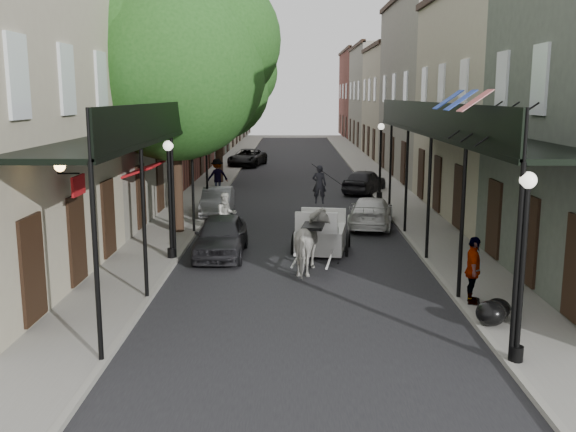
{
  "coord_description": "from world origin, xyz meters",
  "views": [
    {
      "loc": [
        -0.26,
        -13.78,
        5.23
      ],
      "look_at": [
        -0.39,
        5.31,
        1.6
      ],
      "focal_mm": 40.0,
      "sensor_mm": 36.0,
      "label": 1
    }
  ],
  "objects_px": {
    "lamppost_right_near": "(522,265)",
    "car_right_near": "(371,212)",
    "carriage": "(322,216)",
    "car_right_far": "(364,181)",
    "pedestrian_sidewalk_left": "(217,176)",
    "car_left_far": "(247,158)",
    "pedestrian_walking": "(226,215)",
    "tree_near": "(185,59)",
    "lamppost_right_far": "(380,159)",
    "car_left_near": "(221,236)",
    "lamppost_left": "(170,198)",
    "car_left_mid": "(217,201)",
    "tree_far": "(224,84)",
    "horse": "(313,242)",
    "pedestrian_sidewalk_right": "(473,270)"
  },
  "relations": [
    {
      "from": "lamppost_right_near",
      "to": "car_right_near",
      "type": "height_order",
      "value": "lamppost_right_near"
    },
    {
      "from": "lamppost_right_near",
      "to": "carriage",
      "type": "xyz_separation_m",
      "value": [
        -3.36,
        9.56,
        -0.87
      ]
    },
    {
      "from": "car_right_far",
      "to": "pedestrian_sidewalk_left",
      "type": "bearing_deg",
      "value": 30.5
    },
    {
      "from": "car_left_far",
      "to": "car_right_near",
      "type": "xyz_separation_m",
      "value": [
        6.48,
        -22.06,
        -0.04
      ]
    },
    {
      "from": "lamppost_right_near",
      "to": "pedestrian_walking",
      "type": "bearing_deg",
      "value": 120.36
    },
    {
      "from": "car_right_near",
      "to": "pedestrian_sidewalk_left",
      "type": "bearing_deg",
      "value": -38.56
    },
    {
      "from": "tree_near",
      "to": "car_left_far",
      "type": "bearing_deg",
      "value": 88.53
    },
    {
      "from": "pedestrian_sidewalk_left",
      "to": "car_right_far",
      "type": "relative_size",
      "value": 0.48
    },
    {
      "from": "lamppost_right_near",
      "to": "lamppost_right_far",
      "type": "relative_size",
      "value": 1.0
    },
    {
      "from": "car_right_far",
      "to": "pedestrian_walking",
      "type": "bearing_deg",
      "value": 83.41
    },
    {
      "from": "pedestrian_walking",
      "to": "lamppost_right_far",
      "type": "bearing_deg",
      "value": 29.4
    },
    {
      "from": "car_left_near",
      "to": "car_right_far",
      "type": "xyz_separation_m",
      "value": [
        6.2,
        13.65,
        -0.02
      ]
    },
    {
      "from": "lamppost_left",
      "to": "car_left_mid",
      "type": "bearing_deg",
      "value": 86.2
    },
    {
      "from": "pedestrian_sidewalk_left",
      "to": "tree_far",
      "type": "bearing_deg",
      "value": -115.3
    },
    {
      "from": "tree_far",
      "to": "carriage",
      "type": "relative_size",
      "value": 2.83
    },
    {
      "from": "pedestrian_walking",
      "to": "car_left_mid",
      "type": "bearing_deg",
      "value": 79.66
    },
    {
      "from": "lamppost_right_far",
      "to": "horse",
      "type": "relative_size",
      "value": 1.72
    },
    {
      "from": "lamppost_right_far",
      "to": "pedestrian_sidewalk_right",
      "type": "xyz_separation_m",
      "value": [
        0.1,
        -16.49,
        -1.08
      ]
    },
    {
      "from": "tree_far",
      "to": "lamppost_right_far",
      "type": "xyz_separation_m",
      "value": [
        8.35,
        -6.18,
        -3.79
      ]
    },
    {
      "from": "tree_far",
      "to": "lamppost_left",
      "type": "distance_m",
      "value": 18.57
    },
    {
      "from": "tree_near",
      "to": "lamppost_right_far",
      "type": "relative_size",
      "value": 2.6
    },
    {
      "from": "car_left_near",
      "to": "car_left_far",
      "type": "bearing_deg",
      "value": 92.23
    },
    {
      "from": "lamppost_right_far",
      "to": "car_right_far",
      "type": "height_order",
      "value": "lamppost_right_far"
    },
    {
      "from": "pedestrian_sidewalk_left",
      "to": "car_left_mid",
      "type": "height_order",
      "value": "pedestrian_sidewalk_left"
    },
    {
      "from": "pedestrian_walking",
      "to": "car_left_far",
      "type": "xyz_separation_m",
      "value": [
        -0.87,
        23.86,
        -0.19
      ]
    },
    {
      "from": "tree_far",
      "to": "carriage",
      "type": "height_order",
      "value": "tree_far"
    },
    {
      "from": "carriage",
      "to": "pedestrian_sidewalk_right",
      "type": "height_order",
      "value": "carriage"
    },
    {
      "from": "tree_near",
      "to": "car_left_near",
      "type": "height_order",
      "value": "tree_near"
    },
    {
      "from": "tree_far",
      "to": "pedestrian_sidewalk_right",
      "type": "xyz_separation_m",
      "value": [
        8.45,
        -22.67,
        -4.87
      ]
    },
    {
      "from": "pedestrian_sidewalk_right",
      "to": "carriage",
      "type": "bearing_deg",
      "value": 42.04
    },
    {
      "from": "lamppost_left",
      "to": "car_left_near",
      "type": "distance_m",
      "value": 2.15
    },
    {
      "from": "car_left_far",
      "to": "car_right_near",
      "type": "relative_size",
      "value": 1.11
    },
    {
      "from": "car_left_mid",
      "to": "car_left_far",
      "type": "relative_size",
      "value": 0.8
    },
    {
      "from": "lamppost_right_near",
      "to": "car_left_far",
      "type": "height_order",
      "value": "lamppost_right_near"
    },
    {
      "from": "pedestrian_sidewalk_left",
      "to": "car_right_near",
      "type": "distance_m",
      "value": 10.7
    },
    {
      "from": "car_left_mid",
      "to": "car_right_far",
      "type": "bearing_deg",
      "value": 40.11
    },
    {
      "from": "car_left_mid",
      "to": "tree_far",
      "type": "bearing_deg",
      "value": 92.45
    },
    {
      "from": "carriage",
      "to": "lamppost_right_far",
      "type": "bearing_deg",
      "value": 80.33
    },
    {
      "from": "pedestrian_sidewalk_right",
      "to": "car_right_far",
      "type": "relative_size",
      "value": 0.44
    },
    {
      "from": "lamppost_right_far",
      "to": "lamppost_left",
      "type": "bearing_deg",
      "value": -124.35
    },
    {
      "from": "pedestrian_walking",
      "to": "pedestrian_sidewalk_right",
      "type": "height_order",
      "value": "pedestrian_sidewalk_right"
    },
    {
      "from": "carriage",
      "to": "car_left_far",
      "type": "bearing_deg",
      "value": 107.67
    },
    {
      "from": "car_right_far",
      "to": "car_left_near",
      "type": "bearing_deg",
      "value": 89.63
    },
    {
      "from": "lamppost_left",
      "to": "car_left_near",
      "type": "bearing_deg",
      "value": 24.67
    },
    {
      "from": "lamppost_right_near",
      "to": "lamppost_right_far",
      "type": "distance_m",
      "value": 20.0
    },
    {
      "from": "carriage",
      "to": "pedestrian_sidewalk_right",
      "type": "relative_size",
      "value": 1.8
    },
    {
      "from": "horse",
      "to": "car_right_far",
      "type": "relative_size",
      "value": 0.56
    },
    {
      "from": "horse",
      "to": "car_left_mid",
      "type": "xyz_separation_m",
      "value": [
        -3.91,
        9.25,
        -0.31
      ]
    },
    {
      "from": "carriage",
      "to": "car_right_near",
      "type": "xyz_separation_m",
      "value": [
        2.14,
        3.88,
        -0.59
      ]
    },
    {
      "from": "carriage",
      "to": "car_left_mid",
      "type": "xyz_separation_m",
      "value": [
        -4.31,
        6.44,
        -0.58
      ]
    }
  ]
}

